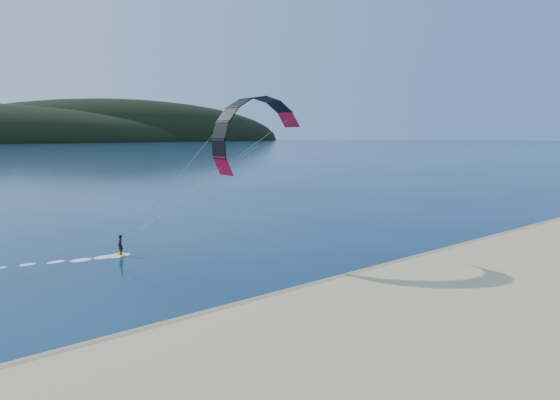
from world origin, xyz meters
The scene contains 3 objects.
ground centered at (0.00, 0.00, 0.00)m, with size 1800.00×1800.00×0.00m, color #081F3E.
wet_sand centered at (0.00, 4.50, 0.05)m, with size 220.00×2.50×0.10m.
kitesurfer_near centered at (3.22, 13.98, 8.56)m, with size 23.79×9.73×14.14m.
Camera 1 is at (-16.93, -15.68, 9.62)m, focal length 29.15 mm.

